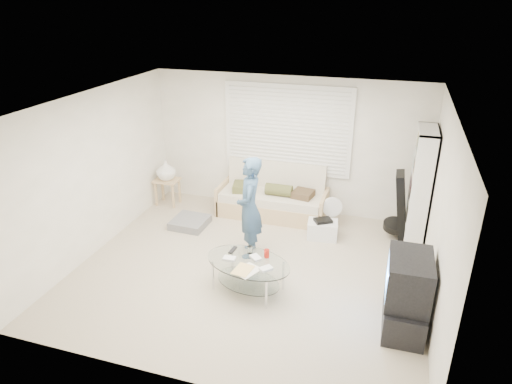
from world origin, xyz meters
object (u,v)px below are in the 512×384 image
(futon_sofa, at_px, (273,199))
(coffee_table, at_px, (248,267))
(bookshelf, at_px, (420,188))
(tv_unit, at_px, (406,294))

(futon_sofa, relative_size, coffee_table, 1.45)
(futon_sofa, bearing_deg, bookshelf, -6.30)
(futon_sofa, xyz_separation_m, tv_unit, (2.36, -2.52, 0.16))
(futon_sofa, bearing_deg, coffee_table, -82.68)
(tv_unit, bearing_deg, futon_sofa, 133.08)
(futon_sofa, distance_m, coffee_table, 2.38)
(futon_sofa, relative_size, tv_unit, 2.00)
(tv_unit, distance_m, coffee_table, 2.06)
(futon_sofa, distance_m, tv_unit, 3.45)
(futon_sofa, relative_size, bookshelf, 1.02)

